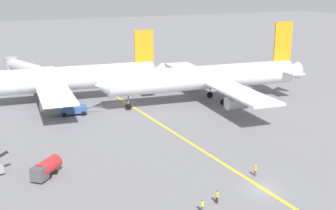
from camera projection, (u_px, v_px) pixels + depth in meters
ground_plane at (262, 190)px, 54.95m from camera, size 600.00×600.00×0.00m
taxiway_stripe at (220, 162)px, 63.68m from camera, size 3.26×119.98×0.01m
airliner_at_gate_left at (39, 81)px, 93.51m from camera, size 57.40×40.49×15.14m
airliner_being_pushed at (206, 78)px, 94.68m from camera, size 48.11×45.99×17.07m
pushback_tug at (72, 109)px, 86.64m from camera, size 8.54×3.94×2.89m
gse_fuel_bowser_stubby at (46, 168)px, 58.13m from camera, size 4.84×4.74×2.40m
ground_crew_ramp_agent_by_cones at (217, 197)px, 51.32m from camera, size 0.36×0.47×1.62m
ground_crew_marshaller_foreground at (202, 206)px, 49.16m from camera, size 0.36×0.36×1.65m
ground_crew_wing_walker_right at (255, 170)px, 58.64m from camera, size 0.36×0.36×1.64m
jet_bridge at (21, 67)px, 114.46m from camera, size 7.06×16.37×6.13m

